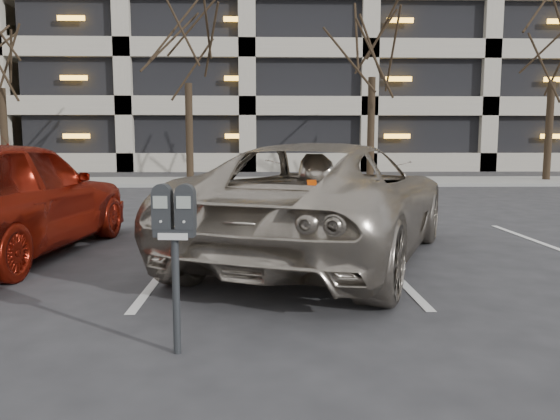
{
  "coord_description": "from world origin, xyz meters",
  "views": [
    {
      "loc": [
        -0.16,
        -5.19,
        1.58
      ],
      "look_at": [
        -0.02,
        -0.48,
        0.99
      ],
      "focal_mm": 35.0,
      "sensor_mm": 36.0,
      "label": 1
    }
  ],
  "objects_px": {
    "tree_b": "(187,20)",
    "tree_c": "(373,11)",
    "parking_meter": "(174,227)",
    "car_red": "(2,197)",
    "tree_d": "(556,18)",
    "suv_silver": "(327,201)"
  },
  "relations": [
    {
      "from": "tree_b",
      "to": "car_red",
      "type": "xyz_separation_m",
      "value": [
        -0.73,
        -13.67,
        -5.27
      ]
    },
    {
      "from": "tree_b",
      "to": "parking_meter",
      "type": "height_order",
      "value": "tree_b"
    },
    {
      "from": "tree_b",
      "to": "tree_d",
      "type": "distance_m",
      "value": 14.0
    },
    {
      "from": "car_red",
      "to": "tree_c",
      "type": "bearing_deg",
      "value": -113.8
    },
    {
      "from": "tree_d",
      "to": "parking_meter",
      "type": "xyz_separation_m",
      "value": [
        -11.82,
        -17.22,
        -5.32
      ]
    },
    {
      "from": "tree_b",
      "to": "tree_c",
      "type": "bearing_deg",
      "value": 0.0
    },
    {
      "from": "tree_b",
      "to": "tree_c",
      "type": "distance_m",
      "value": 7.01
    },
    {
      "from": "tree_b",
      "to": "suv_silver",
      "type": "height_order",
      "value": "tree_b"
    },
    {
      "from": "car_red",
      "to": "tree_d",
      "type": "bearing_deg",
      "value": -131.44
    },
    {
      "from": "tree_b",
      "to": "tree_d",
      "type": "height_order",
      "value": "tree_d"
    },
    {
      "from": "tree_d",
      "to": "car_red",
      "type": "relative_size",
      "value": 1.77
    },
    {
      "from": "tree_b",
      "to": "car_red",
      "type": "bearing_deg",
      "value": -93.07
    },
    {
      "from": "parking_meter",
      "to": "car_red",
      "type": "distance_m",
      "value": 4.6
    },
    {
      "from": "tree_c",
      "to": "suv_silver",
      "type": "height_order",
      "value": "tree_c"
    },
    {
      "from": "tree_d",
      "to": "suv_silver",
      "type": "bearing_deg",
      "value": -126.69
    },
    {
      "from": "suv_silver",
      "to": "car_red",
      "type": "xyz_separation_m",
      "value": [
        -4.43,
        0.15,
        0.05
      ]
    },
    {
      "from": "tree_c",
      "to": "parking_meter",
      "type": "distance_m",
      "value": 18.72
    },
    {
      "from": "tree_c",
      "to": "parking_meter",
      "type": "height_order",
      "value": "tree_c"
    },
    {
      "from": "tree_b",
      "to": "parking_meter",
      "type": "xyz_separation_m",
      "value": [
        2.18,
        -17.22,
        -5.14
      ]
    },
    {
      "from": "tree_b",
      "to": "car_red",
      "type": "relative_size",
      "value": 1.72
    },
    {
      "from": "suv_silver",
      "to": "tree_c",
      "type": "bearing_deg",
      "value": -80.58
    },
    {
      "from": "suv_silver",
      "to": "tree_d",
      "type": "bearing_deg",
      "value": -103.84
    }
  ]
}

